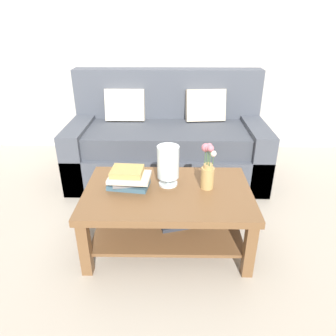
% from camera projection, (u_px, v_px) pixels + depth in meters
% --- Properties ---
extents(ground_plane, '(10.00, 10.00, 0.00)m').
position_uv_depth(ground_plane, '(165.00, 216.00, 2.68)').
color(ground_plane, '#ADA393').
extents(back_wall, '(6.40, 0.12, 2.70)m').
position_uv_depth(back_wall, '(168.00, 35.00, 3.56)').
color(back_wall, '#BCB7B2').
rests_on(back_wall, ground).
extents(couch, '(1.95, 0.90, 1.06)m').
position_uv_depth(couch, '(167.00, 142.00, 3.24)').
color(couch, '#474C56').
rests_on(couch, ground).
extents(coffee_table, '(1.17, 0.74, 0.46)m').
position_uv_depth(coffee_table, '(168.00, 205.00, 2.23)').
color(coffee_table, brown).
rests_on(coffee_table, ground).
extents(book_stack_main, '(0.31, 0.23, 0.14)m').
position_uv_depth(book_stack_main, '(128.00, 178.00, 2.18)').
color(book_stack_main, '#3D6075').
rests_on(book_stack_main, coffee_table).
extents(glass_hurricane_vase, '(0.16, 0.16, 0.30)m').
position_uv_depth(glass_hurricane_vase, '(168.00, 163.00, 2.18)').
color(glass_hurricane_vase, silver).
rests_on(glass_hurricane_vase, coffee_table).
extents(flower_pitcher, '(0.10, 0.11, 0.34)m').
position_uv_depth(flower_pitcher, '(208.00, 170.00, 2.15)').
color(flower_pitcher, tan).
rests_on(flower_pitcher, coffee_table).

